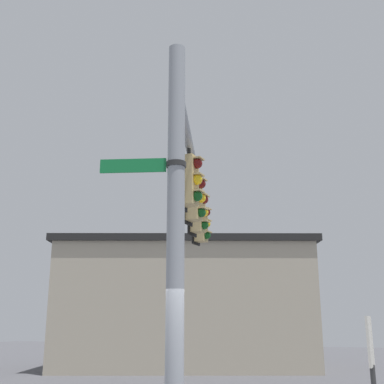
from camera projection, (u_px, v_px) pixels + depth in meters
name	position (u px, v px, depth m)	size (l,w,h in m)	color
signal_pole	(175.00, 240.00, 7.35)	(0.27, 0.27, 6.44)	gray
mast_arm	(194.00, 168.00, 11.96)	(0.18, 0.18, 8.27)	gray
traffic_light_nearest_pole	(190.00, 180.00, 10.21)	(0.54, 0.49, 1.31)	black
traffic_light_mid_inner	(195.00, 199.00, 11.71)	(0.54, 0.49, 1.31)	black
traffic_light_mid_outer	(199.00, 213.00, 13.21)	(0.54, 0.49, 1.31)	black
traffic_light_arm_end	(202.00, 224.00, 14.71)	(0.54, 0.49, 1.31)	black
street_name_sign	(155.00, 165.00, 7.67)	(0.58, 1.29, 0.22)	#147238
storefront_building	(185.00, 305.00, 23.91)	(12.10, 13.84, 5.72)	#A89E89
tree_by_storefront	(220.00, 271.00, 25.09)	(3.32, 3.32, 6.29)	#4C3823
historical_marker	(372.00, 365.00, 7.60)	(0.60, 0.08, 2.13)	#333333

